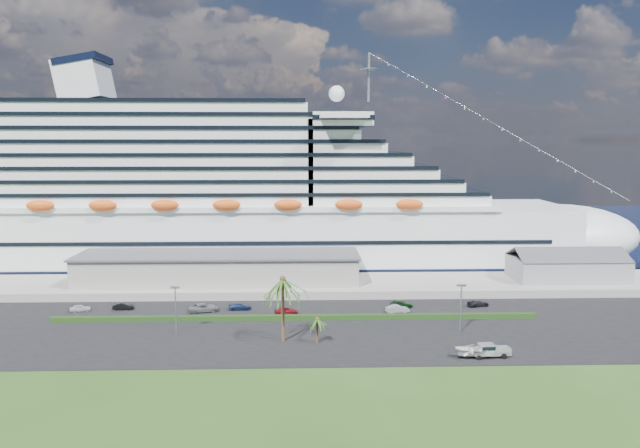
{
  "coord_description": "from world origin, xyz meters",
  "views": [
    {
      "loc": [
        -7.05,
        -93.87,
        32.49
      ],
      "look_at": [
        -3.2,
        30.0,
        15.8
      ],
      "focal_mm": 35.0,
      "sensor_mm": 36.0,
      "label": 1
    }
  ],
  "objects_px": {
    "parked_car_3": "(240,307)",
    "pickup_truck": "(491,350)",
    "boat_trailer": "(474,350)",
    "cruise_ship": "(244,203)"
  },
  "relations": [
    {
      "from": "cruise_ship",
      "to": "parked_car_3",
      "type": "relative_size",
      "value": 44.27
    },
    {
      "from": "parked_car_3",
      "to": "pickup_truck",
      "type": "xyz_separation_m",
      "value": [
        40.25,
        -27.59,
        0.47
      ]
    },
    {
      "from": "cruise_ship",
      "to": "pickup_truck",
      "type": "distance_m",
      "value": 82.27
    },
    {
      "from": "parked_car_3",
      "to": "cruise_ship",
      "type": "bearing_deg",
      "value": 1.31
    },
    {
      "from": "parked_car_3",
      "to": "pickup_truck",
      "type": "bearing_deg",
      "value": -126.9
    },
    {
      "from": "pickup_truck",
      "to": "boat_trailer",
      "type": "distance_m",
      "value": 2.55
    },
    {
      "from": "boat_trailer",
      "to": "pickup_truck",
      "type": "bearing_deg",
      "value": 5.86
    },
    {
      "from": "cruise_ship",
      "to": "boat_trailer",
      "type": "height_order",
      "value": "cruise_ship"
    },
    {
      "from": "parked_car_3",
      "to": "boat_trailer",
      "type": "distance_m",
      "value": 46.89
    },
    {
      "from": "parked_car_3",
      "to": "pickup_truck",
      "type": "distance_m",
      "value": 48.8
    }
  ]
}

